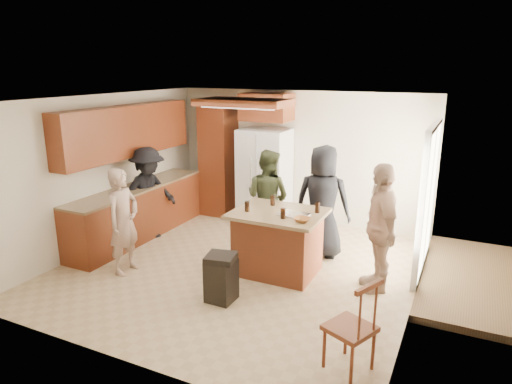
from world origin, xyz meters
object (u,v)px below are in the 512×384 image
at_px(person_front_left, 123,221).
at_px(person_side_right, 380,227).
at_px(person_behind_left, 268,198).
at_px(spindle_chair, 352,329).
at_px(person_counter, 149,194).
at_px(refrigerator, 264,176).
at_px(trash_bin, 221,277).
at_px(person_behind_right, 323,202).
at_px(kitchen_island, 278,242).

bearing_deg(person_front_left, person_side_right, -72.76).
distance_m(person_behind_left, spindle_chair, 3.45).
xyz_separation_m(person_behind_left, person_side_right, (2.00, -0.82, 0.06)).
height_order(person_counter, spindle_chair, person_counter).
xyz_separation_m(person_counter, refrigerator, (1.43, 1.68, 0.09)).
distance_m(refrigerator, trash_bin, 3.24).
bearing_deg(spindle_chair, person_behind_right, 113.54).
distance_m(person_side_right, refrigerator, 3.15).
height_order(person_side_right, person_counter, person_side_right).
bearing_deg(refrigerator, person_behind_left, -62.92).
bearing_deg(kitchen_island, person_counter, 172.96).
relative_size(person_counter, trash_bin, 2.57).
distance_m(person_front_left, person_side_right, 3.59).
relative_size(person_front_left, person_behind_left, 0.95).
bearing_deg(person_front_left, person_behind_right, -52.92).
bearing_deg(trash_bin, kitchen_island, 73.26).
height_order(refrigerator, trash_bin, refrigerator).
distance_m(person_counter, spindle_chair, 4.59).
distance_m(kitchen_island, spindle_chair, 2.32).
relative_size(person_counter, kitchen_island, 1.26).
relative_size(person_behind_left, refrigerator, 0.91).
xyz_separation_m(person_front_left, person_behind_right, (2.40, 1.81, 0.12)).
bearing_deg(trash_bin, person_behind_right, 70.20).
xyz_separation_m(person_side_right, kitchen_island, (-1.41, -0.12, -0.40)).
xyz_separation_m(person_front_left, person_behind_left, (1.43, 1.88, 0.04)).
distance_m(person_front_left, kitchen_island, 2.25).
bearing_deg(refrigerator, kitchen_island, -60.53).
distance_m(person_behind_left, person_side_right, 2.16).
relative_size(person_front_left, person_side_right, 0.89).
height_order(person_front_left, person_behind_right, person_behind_right).
distance_m(person_front_left, refrigerator, 3.07).
height_order(person_behind_left, person_behind_right, person_behind_right).
xyz_separation_m(person_front_left, refrigerator, (0.89, 2.93, 0.12)).
height_order(person_behind_left, kitchen_island, person_behind_left).
bearing_deg(kitchen_island, person_side_right, 5.02).
bearing_deg(person_front_left, person_counter, 23.43).
distance_m(person_behind_right, trash_bin, 2.16).
xyz_separation_m(trash_bin, spindle_chair, (1.85, -0.67, 0.13)).
bearing_deg(person_counter, person_front_left, -140.14).
height_order(person_counter, refrigerator, refrigerator).
relative_size(person_behind_left, person_side_right, 0.93).
bearing_deg(person_side_right, kitchen_island, -110.64).
relative_size(person_front_left, person_counter, 0.96).
relative_size(person_counter, refrigerator, 0.90).
relative_size(person_behind_left, kitchen_island, 1.27).
relative_size(person_front_left, kitchen_island, 1.21).
bearing_deg(person_side_right, spindle_chair, -22.09).
relative_size(person_behind_right, spindle_chair, 1.79).
relative_size(person_side_right, refrigerator, 0.97).
relative_size(person_behind_right, kitchen_island, 1.39).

